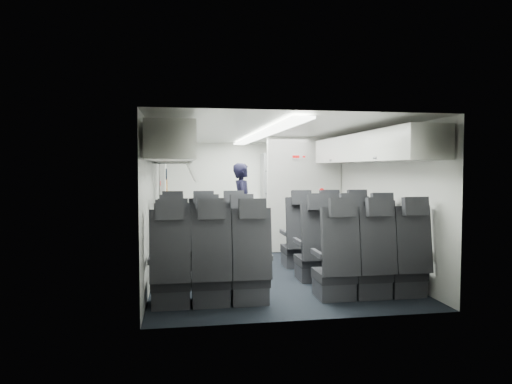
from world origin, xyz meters
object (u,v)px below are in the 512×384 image
object	(u,v)px
seat_row_rear	(294,268)
carry_on_bag	(176,153)
seat_row_front	(266,243)
seat_row_mid	(278,253)
galley_unit	(280,195)
boarding_door	(163,200)
flight_attendant	(243,205)

from	to	relation	value
seat_row_rear	carry_on_bag	world-z (taller)	carry_on_bag
seat_row_rear	carry_on_bag	bearing A→B (deg)	128.73
seat_row_front	seat_row_mid	world-z (taller)	same
seat_row_front	carry_on_bag	bearing A→B (deg)	-176.18
galley_unit	boarding_door	world-z (taller)	galley_unit
flight_attendant	seat_row_mid	bearing A→B (deg)	-173.28
seat_row_rear	seat_row_mid	bearing A→B (deg)	90.00
seat_row_rear	carry_on_bag	distance (m)	2.59
seat_row_front	boarding_door	xyz separation A→B (m)	(-1.64, 2.09, 0.55)
seat_row_mid	galley_unit	size ratio (longest dim) A/B	1.75
seat_row_front	carry_on_bag	distance (m)	1.95
carry_on_bag	seat_row_rear	bearing A→B (deg)	-50.62
seat_row_rear	carry_on_bag	xyz separation A→B (m)	(-1.37, 1.71, 1.39)
seat_row_mid	flight_attendant	size ratio (longest dim) A/B	2.00
boarding_door	flight_attendant	xyz separation A→B (m)	(1.53, -0.17, -0.12)
seat_row_rear	flight_attendant	xyz separation A→B (m)	(-0.11, 3.71, 0.43)
seat_row_mid	boarding_door	bearing A→B (deg)	118.77
seat_row_front	seat_row_mid	bearing A→B (deg)	-90.00
flight_attendant	carry_on_bag	bearing A→B (deg)	152.32
seat_row_front	boarding_door	bearing A→B (deg)	128.16
boarding_door	flight_attendant	world-z (taller)	boarding_door
seat_row_mid	seat_row_rear	xyz separation A→B (m)	(0.00, -0.90, 0.00)
seat_row_mid	galley_unit	world-z (taller)	galley_unit
seat_row_mid	boarding_door	distance (m)	3.45
flight_attendant	seat_row_rear	bearing A→B (deg)	-173.79
boarding_door	seat_row_rear	bearing A→B (deg)	-67.13
galley_unit	boarding_door	xyz separation A→B (m)	(-2.59, -1.17, 0.00)
seat_row_front	carry_on_bag	size ratio (longest dim) A/B	8.81
seat_row_rear	boarding_door	world-z (taller)	boarding_door
seat_row_front	seat_row_rear	bearing A→B (deg)	-90.00
seat_row_front	flight_attendant	distance (m)	1.96
seat_row_mid	carry_on_bag	size ratio (longest dim) A/B	8.81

